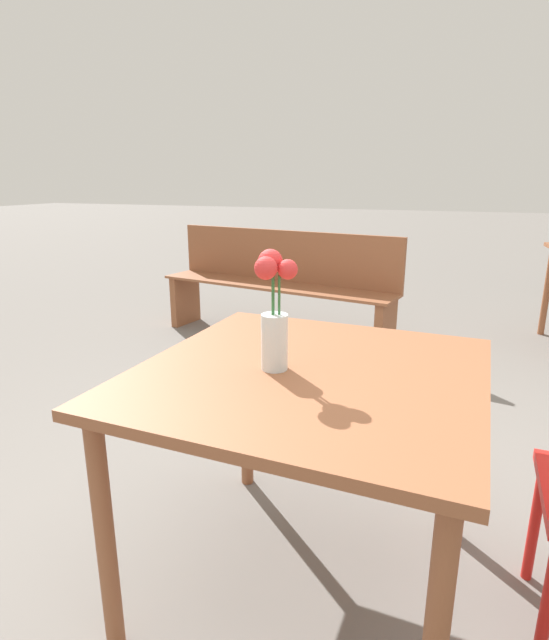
# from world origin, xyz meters

# --- Properties ---
(ground_plane) EXTENTS (40.00, 40.00, 0.00)m
(ground_plane) POSITION_xyz_m (0.00, 0.00, 0.00)
(ground_plane) COLOR slate
(table_front) EXTENTS (0.97, 0.99, 0.73)m
(table_front) POSITION_xyz_m (0.00, 0.00, 0.64)
(table_front) COLOR brown
(table_front) RESTS_ON ground_plane
(flower_vase) EXTENTS (0.12, 0.11, 0.33)m
(flower_vase) POSITION_xyz_m (-0.10, -0.03, 0.87)
(flower_vase) COLOR silver
(flower_vase) RESTS_ON table_front
(bench_near) EXTENTS (1.97, 0.69, 0.85)m
(bench_near) POSITION_xyz_m (-0.96, 2.38, 0.48)
(bench_near) COLOR brown
(bench_near) RESTS_ON ground_plane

